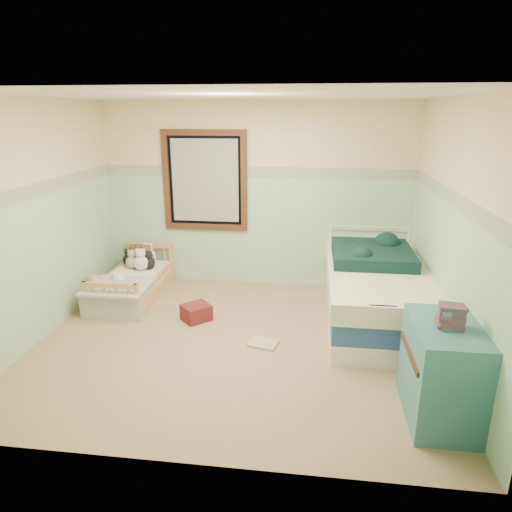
# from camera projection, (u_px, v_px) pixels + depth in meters

# --- Properties ---
(floor) EXTENTS (4.20, 3.60, 0.02)m
(floor) POSITION_uv_depth(u_px,v_px,m) (235.00, 342.00, 4.91)
(floor) COLOR #866B4B
(floor) RESTS_ON ground
(ceiling) EXTENTS (4.20, 3.60, 0.02)m
(ceiling) POSITION_uv_depth(u_px,v_px,m) (231.00, 94.00, 4.15)
(ceiling) COLOR silver
(ceiling) RESTS_ON wall_back
(wall_back) EXTENTS (4.20, 0.04, 2.50)m
(wall_back) POSITION_uv_depth(u_px,v_px,m) (256.00, 196.00, 6.23)
(wall_back) COLOR #D1BE85
(wall_back) RESTS_ON floor
(wall_front) EXTENTS (4.20, 0.04, 2.50)m
(wall_front) POSITION_uv_depth(u_px,v_px,m) (182.00, 300.00, 2.83)
(wall_front) COLOR #D1BE85
(wall_front) RESTS_ON floor
(wall_left) EXTENTS (0.04, 3.60, 2.50)m
(wall_left) POSITION_uv_depth(u_px,v_px,m) (36.00, 222.00, 4.78)
(wall_left) COLOR #D1BE85
(wall_left) RESTS_ON floor
(wall_right) EXTENTS (0.04, 3.60, 2.50)m
(wall_right) POSITION_uv_depth(u_px,v_px,m) (454.00, 236.00, 4.27)
(wall_right) COLOR #D1BE85
(wall_right) RESTS_ON floor
(wainscot_mint) EXTENTS (4.20, 0.01, 1.50)m
(wainscot_mint) POSITION_uv_depth(u_px,v_px,m) (256.00, 232.00, 6.37)
(wainscot_mint) COLOR #91CD99
(wainscot_mint) RESTS_ON floor
(border_strip) EXTENTS (4.20, 0.01, 0.15)m
(border_strip) POSITION_uv_depth(u_px,v_px,m) (256.00, 172.00, 6.12)
(border_strip) COLOR #3E5F46
(border_strip) RESTS_ON wall_back
(window_frame) EXTENTS (1.16, 0.06, 1.36)m
(window_frame) POSITION_uv_depth(u_px,v_px,m) (205.00, 181.00, 6.22)
(window_frame) COLOR #3E1A11
(window_frame) RESTS_ON wall_back
(window_blinds) EXTENTS (0.92, 0.01, 1.12)m
(window_blinds) POSITION_uv_depth(u_px,v_px,m) (205.00, 181.00, 6.23)
(window_blinds) COLOR #B0B0AB
(window_blinds) RESTS_ON window_frame
(toddler_bed_frame) EXTENTS (0.69, 1.39, 0.18)m
(toddler_bed_frame) POSITION_uv_depth(u_px,v_px,m) (133.00, 290.00, 6.06)
(toddler_bed_frame) COLOR #B3824D
(toddler_bed_frame) RESTS_ON floor
(toddler_mattress) EXTENTS (0.63, 1.33, 0.12)m
(toddler_mattress) POSITION_uv_depth(u_px,v_px,m) (133.00, 280.00, 6.02)
(toddler_mattress) COLOR silver
(toddler_mattress) RESTS_ON toddler_bed_frame
(patchwork_quilt) EXTENTS (0.75, 0.69, 0.03)m
(patchwork_quilt) POSITION_uv_depth(u_px,v_px,m) (119.00, 286.00, 5.59)
(patchwork_quilt) COLOR #6481B4
(patchwork_quilt) RESTS_ON toddler_mattress
(plush_bed_brown) EXTENTS (0.19, 0.19, 0.19)m
(plush_bed_brown) POSITION_uv_depth(u_px,v_px,m) (135.00, 257.00, 6.46)
(plush_bed_brown) COLOR brown
(plush_bed_brown) RESTS_ON toddler_mattress
(plush_bed_white) EXTENTS (0.20, 0.20, 0.20)m
(plush_bed_white) POSITION_uv_depth(u_px,v_px,m) (149.00, 257.00, 6.43)
(plush_bed_white) COLOR white
(plush_bed_white) RESTS_ON toddler_mattress
(plush_bed_tan) EXTENTS (0.18, 0.18, 0.18)m
(plush_bed_tan) POSITION_uv_depth(u_px,v_px,m) (132.00, 262.00, 6.25)
(plush_bed_tan) COLOR tan
(plush_bed_tan) RESTS_ON toddler_mattress
(plush_bed_dark) EXTENTS (0.17, 0.17, 0.17)m
(plush_bed_dark) POSITION_uv_depth(u_px,v_px,m) (149.00, 263.00, 6.22)
(plush_bed_dark) COLOR black
(plush_bed_dark) RESTS_ON toddler_mattress
(plush_floor_cream) EXTENTS (0.27, 0.27, 0.27)m
(plush_floor_cream) POSITION_uv_depth(u_px,v_px,m) (120.00, 292.00, 5.87)
(plush_floor_cream) COLOR white
(plush_floor_cream) RESTS_ON floor
(plush_floor_tan) EXTENTS (0.25, 0.25, 0.25)m
(plush_floor_tan) POSITION_uv_depth(u_px,v_px,m) (96.00, 293.00, 5.88)
(plush_floor_tan) COLOR tan
(plush_floor_tan) RESTS_ON floor
(twin_bed_frame) EXTENTS (1.10, 2.19, 0.22)m
(twin_bed_frame) POSITION_uv_depth(u_px,v_px,m) (375.00, 312.00, 5.36)
(twin_bed_frame) COLOR white
(twin_bed_frame) RESTS_ON floor
(twin_boxspring) EXTENTS (1.10, 2.19, 0.22)m
(twin_boxspring) POSITION_uv_depth(u_px,v_px,m) (377.00, 295.00, 5.29)
(twin_boxspring) COLOR navy
(twin_boxspring) RESTS_ON twin_bed_frame
(twin_mattress) EXTENTS (1.14, 2.24, 0.22)m
(twin_mattress) POSITION_uv_depth(u_px,v_px,m) (378.00, 277.00, 5.23)
(twin_mattress) COLOR silver
(twin_mattress) RESTS_ON twin_boxspring
(teal_blanket) EXTENTS (0.93, 0.99, 0.14)m
(teal_blanket) POSITION_uv_depth(u_px,v_px,m) (372.00, 254.00, 5.46)
(teal_blanket) COLOR black
(teal_blanket) RESTS_ON twin_mattress
(dresser) EXTENTS (0.50, 0.81, 0.81)m
(dresser) POSITION_uv_depth(u_px,v_px,m) (442.00, 372.00, 3.60)
(dresser) COLOR teal
(dresser) RESTS_ON floor
(book_stack) EXTENTS (0.20, 0.17, 0.18)m
(book_stack) POSITION_uv_depth(u_px,v_px,m) (451.00, 316.00, 3.42)
(book_stack) COLOR brown
(book_stack) RESTS_ON dresser
(red_pillow) EXTENTS (0.40, 0.40, 0.19)m
(red_pillow) POSITION_uv_depth(u_px,v_px,m) (196.00, 312.00, 5.39)
(red_pillow) COLOR maroon
(red_pillow) RESTS_ON floor
(floor_book) EXTENTS (0.33, 0.29, 0.03)m
(floor_book) POSITION_uv_depth(u_px,v_px,m) (263.00, 344.00, 4.84)
(floor_book) COLOR yellow
(floor_book) RESTS_ON floor
(extra_plush_0) EXTENTS (0.21, 0.21, 0.21)m
(extra_plush_0) POSITION_uv_depth(u_px,v_px,m) (147.00, 259.00, 6.33)
(extra_plush_0) COLOR brown
(extra_plush_0) RESTS_ON toddler_mattress
(extra_plush_1) EXTENTS (0.21, 0.21, 0.21)m
(extra_plush_1) POSITION_uv_depth(u_px,v_px,m) (141.00, 263.00, 6.18)
(extra_plush_1) COLOR white
(extra_plush_1) RESTS_ON toddler_mattress
(extra_plush_2) EXTENTS (0.16, 0.16, 0.16)m
(extra_plush_2) POSITION_uv_depth(u_px,v_px,m) (129.00, 259.00, 6.39)
(extra_plush_2) COLOR black
(extra_plush_2) RESTS_ON toddler_mattress
(extra_plush_3) EXTENTS (0.20, 0.20, 0.20)m
(extra_plush_3) POSITION_uv_depth(u_px,v_px,m) (140.00, 257.00, 6.41)
(extra_plush_3) COLOR brown
(extra_plush_3) RESTS_ON toddler_mattress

